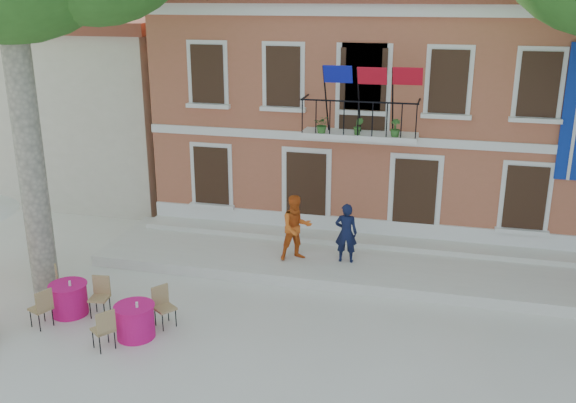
{
  "coord_description": "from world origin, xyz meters",
  "views": [
    {
      "loc": [
        4.33,
        -11.95,
        7.31
      ],
      "look_at": [
        0.46,
        3.5,
        2.08
      ],
      "focal_mm": 40.0,
      "sensor_mm": 36.0,
      "label": 1
    }
  ],
  "objects_px": {
    "pedestrian_orange": "(296,228)",
    "cafe_table_4": "(135,320)",
    "pedestrian_navy": "(346,233)",
    "cafe_table_3": "(69,297)"
  },
  "relations": [
    {
      "from": "pedestrian_orange",
      "to": "cafe_table_3",
      "type": "height_order",
      "value": "pedestrian_orange"
    },
    {
      "from": "pedestrian_orange",
      "to": "cafe_table_3",
      "type": "distance_m",
      "value": 6.06
    },
    {
      "from": "pedestrian_orange",
      "to": "cafe_table_4",
      "type": "height_order",
      "value": "pedestrian_orange"
    },
    {
      "from": "pedestrian_navy",
      "to": "cafe_table_4",
      "type": "height_order",
      "value": "pedestrian_navy"
    },
    {
      "from": "cafe_table_4",
      "to": "pedestrian_orange",
      "type": "bearing_deg",
      "value": 59.77
    },
    {
      "from": "cafe_table_4",
      "to": "pedestrian_navy",
      "type": "bearing_deg",
      "value": 49.53
    },
    {
      "from": "pedestrian_navy",
      "to": "cafe_table_3",
      "type": "xyz_separation_m",
      "value": [
        -5.95,
        -4.02,
        -0.7
      ]
    },
    {
      "from": "pedestrian_orange",
      "to": "cafe_table_4",
      "type": "xyz_separation_m",
      "value": [
        -2.59,
        -4.45,
        -0.79
      ]
    },
    {
      "from": "pedestrian_navy",
      "to": "cafe_table_3",
      "type": "bearing_deg",
      "value": 29.95
    },
    {
      "from": "pedestrian_orange",
      "to": "pedestrian_navy",
      "type": "bearing_deg",
      "value": -25.32
    }
  ]
}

